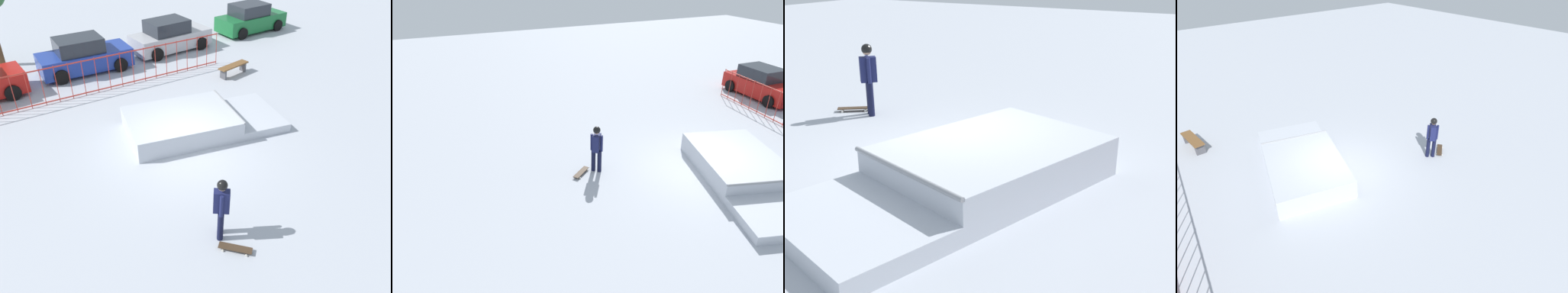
# 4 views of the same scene
# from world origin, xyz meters

# --- Properties ---
(ground_plane) EXTENTS (60.00, 60.00, 0.00)m
(ground_plane) POSITION_xyz_m (0.00, 0.00, 0.00)
(ground_plane) COLOR #B2B7C1
(skate_ramp) EXTENTS (5.92, 4.05, 0.74)m
(skate_ramp) POSITION_xyz_m (1.05, 1.00, 0.32)
(skate_ramp) COLOR silver
(skate_ramp) RESTS_ON ground
(skater) EXTENTS (0.43, 0.42, 1.73)m
(skater) POSITION_xyz_m (-1.43, -3.34, 1.01)
(skater) COLOR black
(skater) RESTS_ON ground
(skateboard) EXTENTS (0.65, 0.76, 0.09)m
(skateboard) POSITION_xyz_m (-1.45, -3.92, 0.08)
(skateboard) COLOR #3F2D1E
(skateboard) RESTS_ON ground
(park_bench) EXTENTS (1.63, 0.56, 0.48)m
(park_bench) POSITION_xyz_m (5.37, 3.73, 0.36)
(park_bench) COLOR brown
(park_bench) RESTS_ON ground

